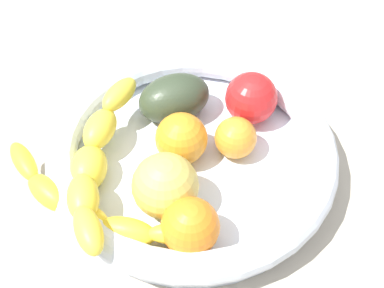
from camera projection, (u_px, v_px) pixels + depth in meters
kitchen_counter at (192, 176)px, 70.48cm from camera, size 120.00×120.00×3.00cm
fruit_bowl at (192, 154)px, 67.23cm from camera, size 35.25×35.25×5.36cm
banana_draped_left at (94, 162)px, 63.42cm from camera, size 24.17×13.29×6.17cm
banana_draped_right at (89, 209)px, 60.53cm from camera, size 7.03×27.28×4.02cm
orange_front at (181, 138)px, 66.05cm from camera, size 6.37×6.37×6.37cm
orange_mid_left at (236, 138)px, 66.91cm from camera, size 5.20×5.20×5.20cm
orange_mid_right at (190, 226)px, 58.06cm from camera, size 6.38×6.38×6.38cm
avocado_dark at (174, 98)px, 70.72cm from camera, size 11.39×10.98×6.05cm
tomato_red at (251, 98)px, 70.24cm from camera, size 6.75×6.75×6.75cm
apple_yellow at (165, 186)px, 60.79cm from camera, size 7.53×7.53×7.53cm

